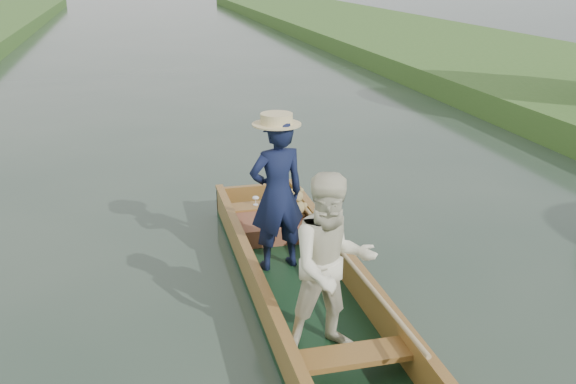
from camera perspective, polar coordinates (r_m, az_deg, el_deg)
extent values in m
plane|color=#283D30|center=(6.88, 1.21, -9.13)|extent=(120.00, 120.00, 0.00)
cube|color=black|center=(6.86, 1.22, -8.84)|extent=(1.10, 5.00, 0.08)
cube|color=olive|center=(6.66, -3.05, -7.82)|extent=(0.08, 5.00, 0.32)
cube|color=olive|center=(6.90, 5.35, -6.86)|extent=(0.08, 5.00, 0.32)
cube|color=olive|center=(8.96, -2.85, -0.36)|extent=(1.10, 0.08, 0.32)
cube|color=olive|center=(6.58, -3.08, -6.43)|extent=(0.10, 5.00, 0.04)
cube|color=olive|center=(6.82, 5.40, -5.51)|extent=(0.10, 5.00, 0.04)
cube|color=olive|center=(8.43, -2.12, -1.25)|extent=(0.94, 0.30, 0.05)
cube|color=olive|center=(5.42, 5.76, -14.26)|extent=(0.94, 0.30, 0.05)
imported|color=#111735|center=(6.97, -0.98, -0.23)|extent=(0.69, 0.52, 1.72)
cylinder|color=beige|center=(6.73, -1.02, 6.33)|extent=(0.52, 0.52, 0.12)
imported|color=#EBE7C7|center=(5.48, 3.92, -6.53)|extent=(0.82, 0.66, 1.64)
cube|color=maroon|center=(8.14, -1.49, -2.86)|extent=(0.85, 0.90, 0.22)
sphere|color=tan|center=(8.03, 0.76, -1.42)|extent=(0.22, 0.22, 0.22)
sphere|color=tan|center=(7.97, 0.78, -0.36)|extent=(0.16, 0.16, 0.16)
sphere|color=tan|center=(7.93, 0.37, 0.08)|extent=(0.06, 0.06, 0.06)
sphere|color=tan|center=(7.96, 1.20, 0.15)|extent=(0.06, 0.06, 0.06)
sphere|color=tan|center=(7.91, 0.90, -0.63)|extent=(0.06, 0.06, 0.06)
sphere|color=tan|center=(7.98, 0.12, -1.32)|extent=(0.08, 0.08, 0.08)
sphere|color=tan|center=(8.02, 1.47, -1.20)|extent=(0.08, 0.08, 0.08)
sphere|color=tan|center=(8.02, 0.44, -2.15)|extent=(0.09, 0.09, 0.09)
sphere|color=tan|center=(8.05, 1.18, -2.08)|extent=(0.09, 0.09, 0.09)
cylinder|color=silver|center=(8.40, -2.89, -1.13)|extent=(0.07, 0.07, 0.01)
cylinder|color=silver|center=(8.38, -2.89, -0.87)|extent=(0.01, 0.01, 0.08)
ellipsoid|color=silver|center=(8.36, -2.90, -0.52)|extent=(0.09, 0.09, 0.05)
cylinder|color=tan|center=(6.71, 5.00, -5.58)|extent=(0.04, 3.98, 0.18)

